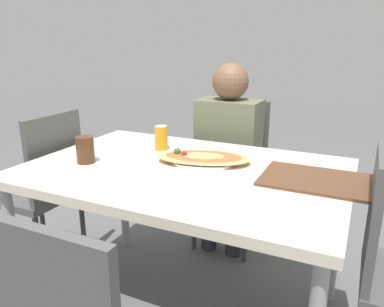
{
  "coord_description": "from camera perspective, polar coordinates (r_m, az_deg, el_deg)",
  "views": [
    {
      "loc": [
        0.7,
        -1.4,
        1.3
      ],
      "look_at": [
        0.02,
        0.03,
        0.82
      ],
      "focal_mm": 35.0,
      "sensor_mm": 36.0,
      "label": 1
    }
  ],
  "objects": [
    {
      "name": "pizza_main",
      "position": [
        1.72,
        1.71,
        -0.74
      ],
      "size": [
        0.48,
        0.34,
        0.06
      ],
      "color": "white",
      "rests_on": "dining_table"
    },
    {
      "name": "chair_side_left",
      "position": [
        2.26,
        -21.63,
        -4.48
      ],
      "size": [
        0.4,
        0.4,
        0.94
      ],
      "rotation": [
        0.0,
        0.0,
        1.57
      ],
      "color": "#4C4C4C",
      "rests_on": "ground_plane"
    },
    {
      "name": "chair_far_seated",
      "position": [
        2.45,
        6.32,
        -1.69
      ],
      "size": [
        0.4,
        0.4,
        0.94
      ],
      "rotation": [
        0.0,
        0.0,
        3.14
      ],
      "color": "#4C4C4C",
      "rests_on": "ground_plane"
    },
    {
      "name": "soda_can",
      "position": [
        1.92,
        -4.71,
        2.4
      ],
      "size": [
        0.07,
        0.07,
        0.12
      ],
      "color": "orange",
      "rests_on": "dining_table"
    },
    {
      "name": "drink_glass",
      "position": [
        1.78,
        -15.95,
        0.57
      ],
      "size": [
        0.08,
        0.08,
        0.12
      ],
      "color": "#4C2D19",
      "rests_on": "dining_table"
    },
    {
      "name": "dining_table",
      "position": [
        1.68,
        -1.2,
        -4.31
      ],
      "size": [
        1.39,
        0.94,
        0.76
      ],
      "color": "beige",
      "rests_on": "ground_plane"
    },
    {
      "name": "person_seated",
      "position": [
        2.29,
        5.49,
        1.62
      ],
      "size": [
        0.37,
        0.26,
        1.18
      ],
      "rotation": [
        0.0,
        0.0,
        3.14
      ],
      "color": "#2D2D38",
      "rests_on": "ground_plane"
    },
    {
      "name": "serving_tray",
      "position": [
        1.58,
        18.27,
        -3.83
      ],
      "size": [
        0.42,
        0.31,
        0.01
      ],
      "color": "brown",
      "rests_on": "dining_table"
    }
  ]
}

